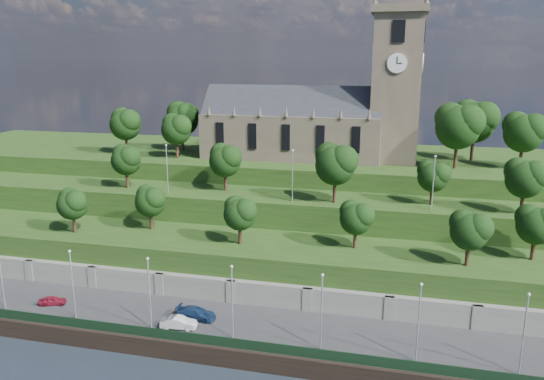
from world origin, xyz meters
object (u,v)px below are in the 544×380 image
(church, at_px, (319,117))
(car_left, at_px, (53,300))
(car_right, at_px, (196,313))
(car_middle, at_px, (179,323))

(church, xyz_separation_m, car_left, (-27.93, -40.78, -19.95))
(car_left, height_order, car_right, car_right)
(church, distance_m, car_left, 53.30)
(church, relative_size, car_right, 7.83)
(church, xyz_separation_m, car_middle, (-9.70, -42.67, -19.81))
(church, distance_m, car_right, 45.45)
(car_right, bearing_deg, church, -8.79)
(church, height_order, car_middle, church)
(car_left, bearing_deg, church, -54.59)
(car_left, xyz_separation_m, car_right, (19.38, 0.78, 0.14))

